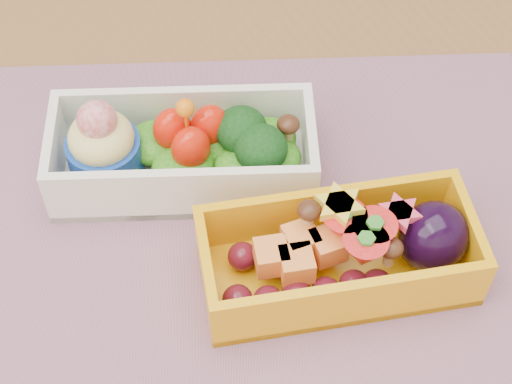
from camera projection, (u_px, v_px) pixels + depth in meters
name	position (u px, v px, depth m)	size (l,w,h in m)	color
table	(252.00, 282.00, 0.69)	(1.20, 0.80, 0.75)	brown
placemat	(250.00, 233.00, 0.60)	(0.46, 0.35, 0.00)	gray
bento_white	(182.00, 151.00, 0.61)	(0.21, 0.16, 0.08)	white
bento_yellow	(345.00, 254.00, 0.55)	(0.20, 0.13, 0.06)	#F4A80C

